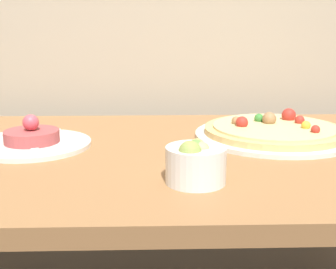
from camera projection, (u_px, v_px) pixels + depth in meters
dining_table at (168, 192)px, 1.03m from camera, size 1.35×0.76×0.72m
pizza_plate at (274, 131)px, 1.11m from camera, size 0.38×0.38×0.06m
tartare_plate at (32, 141)px, 1.03m from camera, size 0.26×0.26×0.07m
small_bowl at (196, 162)px, 0.80m from camera, size 0.10×0.10×0.08m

